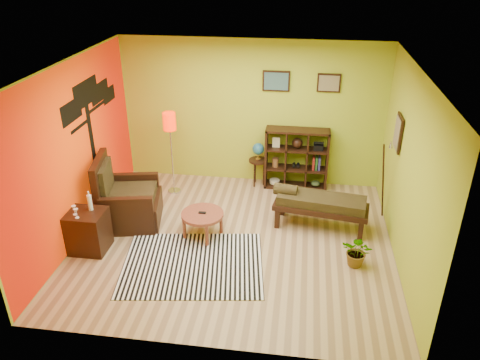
# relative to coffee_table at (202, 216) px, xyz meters

# --- Properties ---
(ground) EXTENTS (5.00, 5.00, 0.00)m
(ground) POSITION_rel_coffee_table_xyz_m (0.53, -0.09, -0.36)
(ground) COLOR tan
(ground) RESTS_ON ground
(room_shell) EXTENTS (5.04, 4.54, 2.82)m
(room_shell) POSITION_rel_coffee_table_xyz_m (0.44, -0.07, 1.44)
(room_shell) COLOR #A4B727
(room_shell) RESTS_ON ground
(zebra_rug) EXTENTS (2.28, 1.88, 0.01)m
(zebra_rug) POSITION_rel_coffee_table_xyz_m (0.01, -0.78, -0.36)
(zebra_rug) COLOR white
(zebra_rug) RESTS_ON ground
(coffee_table) EXTENTS (0.69, 0.69, 0.44)m
(coffee_table) POSITION_rel_coffee_table_xyz_m (0.00, 0.00, 0.00)
(coffee_table) COLOR brown
(coffee_table) RESTS_ON ground
(armchair) EXTENTS (1.15, 1.15, 1.19)m
(armchair) POSITION_rel_coffee_table_xyz_m (-1.38, 0.26, -0.00)
(armchair) COLOR black
(armchair) RESTS_ON ground
(side_cabinet) EXTENTS (0.56, 0.51, 0.98)m
(side_cabinet) POSITION_rel_coffee_table_xyz_m (-1.67, -0.62, -0.03)
(side_cabinet) COLOR black
(side_cabinet) RESTS_ON ground
(floor_lamp) EXTENTS (0.24, 0.24, 1.59)m
(floor_lamp) POSITION_rel_coffee_table_xyz_m (-0.87, 1.42, 0.93)
(floor_lamp) COLOR silver
(floor_lamp) RESTS_ON ground
(globe_table) EXTENTS (0.36, 0.36, 0.88)m
(globe_table) POSITION_rel_coffee_table_xyz_m (0.70, 1.94, 0.30)
(globe_table) COLOR black
(globe_table) RESTS_ON ground
(cube_shelf) EXTENTS (1.20, 0.35, 1.20)m
(cube_shelf) POSITION_rel_coffee_table_xyz_m (1.45, 1.94, 0.24)
(cube_shelf) COLOR black
(cube_shelf) RESTS_ON ground
(bench) EXTENTS (1.61, 0.77, 0.72)m
(bench) POSITION_rel_coffee_table_xyz_m (1.85, 0.54, 0.09)
(bench) COLOR black
(bench) RESTS_ON ground
(potted_plant) EXTENTS (0.60, 0.62, 0.38)m
(potted_plant) POSITION_rel_coffee_table_xyz_m (2.43, -0.47, -0.17)
(potted_plant) COLOR #26661E
(potted_plant) RESTS_ON ground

